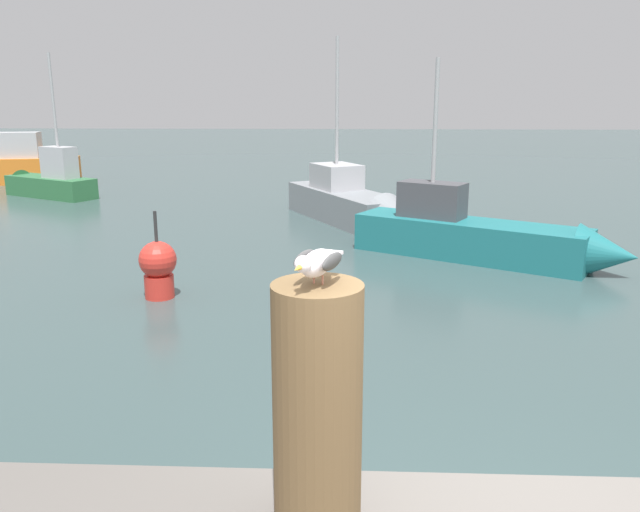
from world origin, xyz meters
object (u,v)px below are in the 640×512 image
(seagull, at_px, (317,262))
(boat_green, at_px, (45,181))
(mooring_post, at_px, (317,412))
(channel_buoy, at_px, (158,267))
(boat_teal, at_px, (488,237))
(boat_grey, at_px, (353,204))

(seagull, height_order, boat_green, boat_green)
(mooring_post, distance_m, channel_buoy, 7.35)
(mooring_post, xyz_separation_m, boat_teal, (2.73, 9.21, -1.27))
(seagull, distance_m, channel_buoy, 7.48)
(boat_grey, height_order, channel_buoy, boat_grey)
(mooring_post, bearing_deg, channel_buoy, 111.89)
(mooring_post, distance_m, boat_teal, 9.69)
(boat_green, xyz_separation_m, boat_teal, (11.84, -7.42, -0.03))
(channel_buoy, bearing_deg, boat_teal, 24.61)
(boat_teal, distance_m, channel_buoy, 5.97)
(mooring_post, bearing_deg, boat_teal, 73.51)
(boat_green, bearing_deg, boat_teal, -32.06)
(seagull, xyz_separation_m, boat_green, (-9.11, 16.63, -1.86))
(boat_green, bearing_deg, channel_buoy, -57.06)
(mooring_post, xyz_separation_m, boat_grey, (0.28, 12.62, -1.23))
(mooring_post, relative_size, boat_grey, 0.22)
(mooring_post, height_order, channel_buoy, mooring_post)
(boat_grey, relative_size, boat_teal, 1.02)
(boat_grey, xyz_separation_m, channel_buoy, (-2.98, -5.89, 0.00))
(boat_grey, bearing_deg, boat_green, 156.89)
(boat_grey, xyz_separation_m, boat_teal, (2.45, -3.41, -0.03))
(mooring_post, relative_size, boat_green, 0.25)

